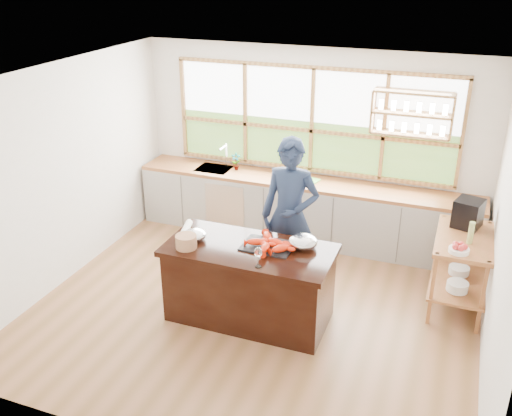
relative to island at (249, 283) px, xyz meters
The scene contains 18 objects.
ground_plane 0.50m from the island, 90.00° to the left, with size 5.00×5.00×0.00m, color #996441.
room_shell 1.48m from the island, 88.06° to the left, with size 5.02×4.52×2.71m.
back_counter 2.14m from the island, 90.50° to the left, with size 4.90×0.63×0.90m.
right_shelf_unit 2.45m from the island, 26.44° to the left, with size 0.62×1.10×0.90m.
island is the anchor object (origin of this frame).
cook 0.98m from the island, 75.67° to the left, with size 0.70×0.46×1.93m, color #19243D.
potted_plant 2.51m from the island, 115.89° to the left, with size 0.14×0.09×0.26m, color slate.
cutting_board 2.19m from the island, 90.35° to the left, with size 0.40×0.30×0.01m, color #63C647.
espresso_machine 2.67m from the island, 32.63° to the left, with size 0.29×0.31×0.33m, color black.
wine_bottle 2.51m from the island, 23.34° to the left, with size 0.06×0.06×0.26m, color #97A658.
fruit_bowl 2.30m from the island, 18.11° to the left, with size 0.22×0.22×0.11m.
slate_board 0.50m from the island, 27.47° to the left, with size 0.55×0.40×0.02m, color black.
lobster_pile 0.55m from the island, 17.54° to the left, with size 0.52×0.48×0.08m.
mixing_bowl_left 0.82m from the island, behind, with size 0.27×0.27×0.13m, color #B9BBC0.
mixing_bowl_right 0.78m from the island, 22.03° to the left, with size 0.32×0.32×0.15m, color #B9BBC0.
wine_glass 0.74m from the island, 56.03° to the right, with size 0.08×0.08×0.22m.
wicker_basket 0.86m from the island, 159.51° to the right, with size 0.23×0.23×0.15m, color tan.
parchment_roll 0.97m from the island, behind, with size 0.08×0.08×0.30m, color white.
Camera 1 is at (2.01, -5.30, 3.84)m, focal length 40.00 mm.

